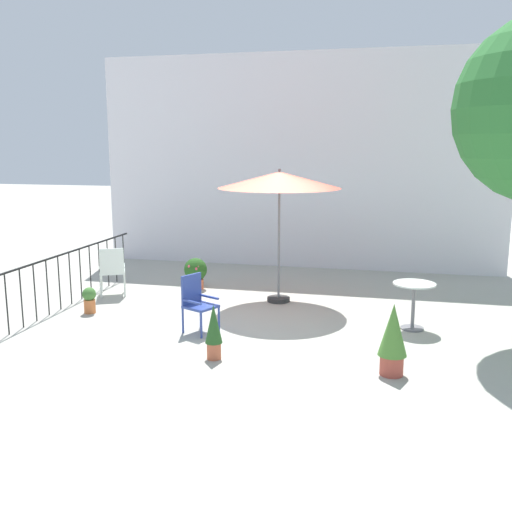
# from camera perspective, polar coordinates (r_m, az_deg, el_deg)

# --- Properties ---
(ground_plane) EXTENTS (60.00, 60.00, 0.00)m
(ground_plane) POSITION_cam_1_polar(r_m,az_deg,el_deg) (10.15, -0.48, -6.24)
(ground_plane) COLOR #ABAA9E
(villa_facade) EXTENTS (9.83, 0.30, 5.14)m
(villa_facade) POSITION_cam_1_polar(r_m,az_deg,el_deg) (14.32, 4.09, 9.16)
(villa_facade) COLOR silver
(villa_facade) RESTS_ON ground
(terrace_railing) EXTENTS (0.03, 5.24, 1.01)m
(terrace_railing) POSITION_cam_1_polar(r_m,az_deg,el_deg) (11.36, -18.27, -1.39)
(terrace_railing) COLOR black
(terrace_railing) RESTS_ON ground
(patio_umbrella_0) EXTENTS (2.31, 2.31, 2.55)m
(patio_umbrella_0) POSITION_cam_1_polar(r_m,az_deg,el_deg) (10.93, 2.30, 7.34)
(patio_umbrella_0) COLOR #2D2D2D
(patio_umbrella_0) RESTS_ON ground
(cafe_table_0) EXTENTS (0.69, 0.69, 0.78)m
(cafe_table_0) POSITION_cam_1_polar(r_m,az_deg,el_deg) (9.83, 15.19, -3.93)
(cafe_table_0) COLOR silver
(cafe_table_0) RESTS_ON ground
(patio_chair_0) EXTENTS (0.64, 0.62, 0.98)m
(patio_chair_0) POSITION_cam_1_polar(r_m,az_deg,el_deg) (11.94, -13.91, -1.17)
(patio_chair_0) COLOR white
(patio_chair_0) RESTS_ON ground
(patio_chair_1) EXTENTS (0.60, 0.59, 0.93)m
(patio_chair_1) POSITION_cam_1_polar(r_m,az_deg,el_deg) (9.43, -5.82, -4.33)
(patio_chair_1) COLOR #2F4494
(patio_chair_1) RESTS_ON ground
(potted_plant_0) EXTENTS (0.48, 0.48, 0.65)m
(potted_plant_0) POSITION_cam_1_polar(r_m,az_deg,el_deg) (12.26, -5.93, -1.55)
(potted_plant_0) COLOR #CC653F
(potted_plant_0) RESTS_ON ground
(potted_plant_1) EXTENTS (0.25, 0.25, 0.80)m
(potted_plant_1) POSITION_cam_1_polar(r_m,az_deg,el_deg) (8.25, -4.17, -7.23)
(potted_plant_1) COLOR #BF6142
(potted_plant_1) RESTS_ON ground
(potted_plant_2) EXTENTS (0.24, 0.24, 0.47)m
(potted_plant_2) POSITION_cam_1_polar(r_m,az_deg,el_deg) (10.89, -16.00, -4.09)
(potted_plant_2) COLOR #CB6F3C
(potted_plant_2) RESTS_ON ground
(potted_plant_3) EXTENTS (0.38, 0.38, 0.97)m
(potted_plant_3) POSITION_cam_1_polar(r_m,az_deg,el_deg) (7.85, 13.25, -7.74)
(potted_plant_3) COLOR #AB493B
(potted_plant_3) RESTS_ON ground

